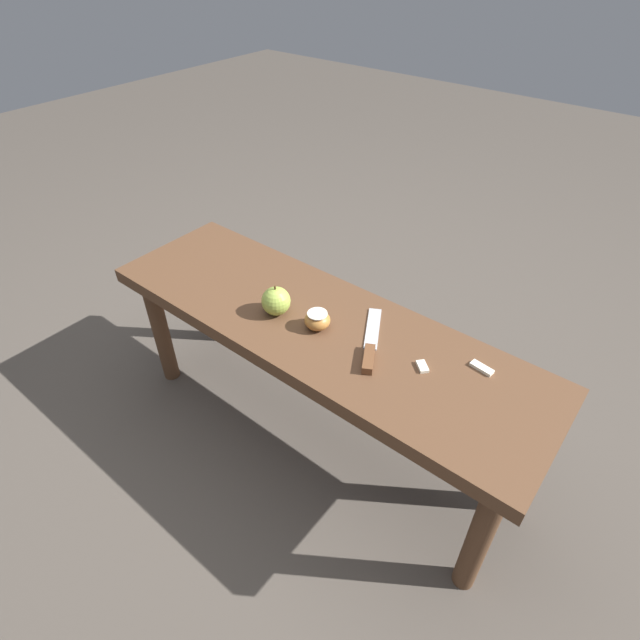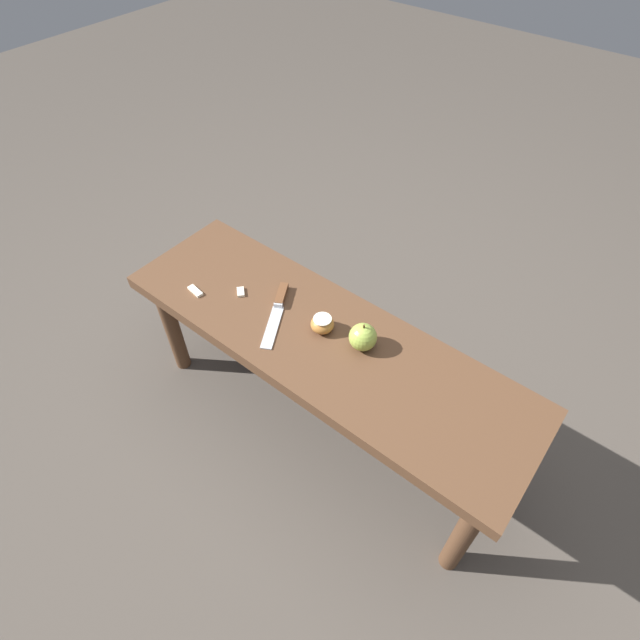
% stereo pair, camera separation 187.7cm
% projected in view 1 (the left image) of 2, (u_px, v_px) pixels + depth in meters
% --- Properties ---
extents(ground_plane, '(8.00, 8.00, 0.00)m').
position_uv_depth(ground_plane, '(318.00, 431.00, 1.55)').
color(ground_plane, '#4C443D').
extents(wooden_bench, '(1.22, 0.38, 0.44)m').
position_uv_depth(wooden_bench, '(318.00, 339.00, 1.31)').
color(wooden_bench, brown).
rests_on(wooden_bench, ground_plane).
extents(knife, '(0.14, 0.22, 0.02)m').
position_uv_depth(knife, '(370.00, 348.00, 1.18)').
color(knife, '#B7BABF').
rests_on(knife, wooden_bench).
extents(apple_whole, '(0.08, 0.08, 0.08)m').
position_uv_depth(apple_whole, '(276.00, 301.00, 1.27)').
color(apple_whole, '#9EB747').
rests_on(apple_whole, wooden_bench).
extents(apple_cut, '(0.06, 0.06, 0.05)m').
position_uv_depth(apple_cut, '(317.00, 320.00, 1.24)').
color(apple_cut, '#B27233').
rests_on(apple_cut, wooden_bench).
extents(apple_slice_near_knife, '(0.06, 0.03, 0.01)m').
position_uv_depth(apple_slice_near_knife, '(482.00, 368.00, 1.13)').
color(apple_slice_near_knife, white).
rests_on(apple_slice_near_knife, wooden_bench).
extents(apple_slice_center, '(0.04, 0.04, 0.01)m').
position_uv_depth(apple_slice_center, '(422.00, 366.00, 1.14)').
color(apple_slice_center, white).
rests_on(apple_slice_center, wooden_bench).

